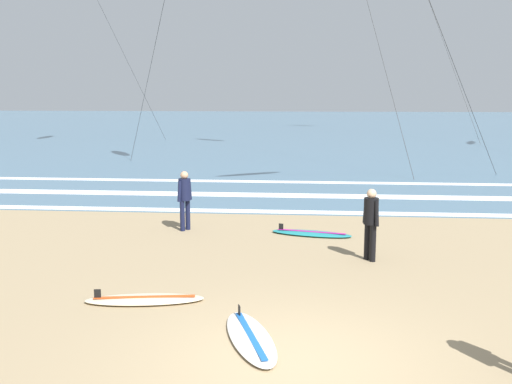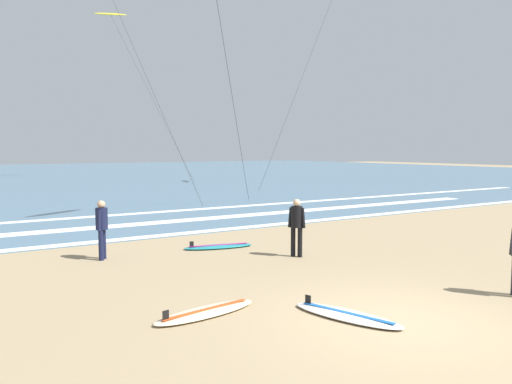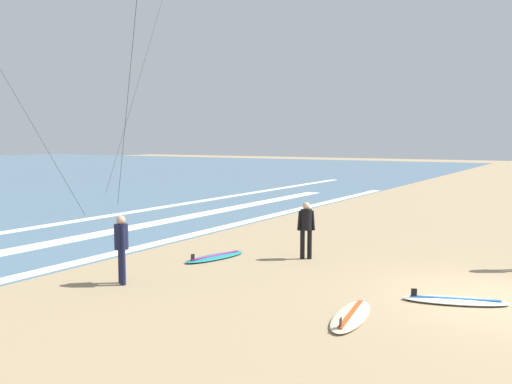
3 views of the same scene
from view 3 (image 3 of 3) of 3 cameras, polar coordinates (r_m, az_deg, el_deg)
The scene contains 9 objects.
ground_plane at distance 12.86m, azimuth 23.12°, elevation -10.09°, with size 160.00×160.00×0.00m, color #9E8763.
wave_foam_shoreline at distance 17.44m, azimuth -12.32°, elevation -5.69°, with size 44.97×0.53×0.01m, color white.
wave_foam_mid_break at distance 18.49m, azimuth -22.59°, elevation -5.36°, with size 41.54×0.88×0.01m, color white.
wave_foam_outer_break at distance 22.88m, azimuth -20.87°, elevation -3.28°, with size 56.72×0.60×0.01m, color white.
surfer_right_near at distance 15.59m, azimuth 5.16°, elevation -3.39°, with size 0.36×0.47×1.60m.
surfer_left_near at distance 13.23m, azimuth -13.62°, elevation -5.12°, with size 0.36×0.47×1.60m.
surfboard_near_water at distance 15.79m, azimuth -4.20°, elevation -6.64°, with size 2.18×1.04×0.25m.
surfboard_right_spare at distance 10.84m, azimuth 9.68°, elevation -12.38°, with size 2.17×0.91×0.25m.
surfboard_foreground_flat at distance 12.33m, azimuth 19.71°, elevation -10.42°, with size 1.23×2.18×0.25m.
Camera 3 is at (-12.31, -1.58, 3.35)m, focal length 39.07 mm.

